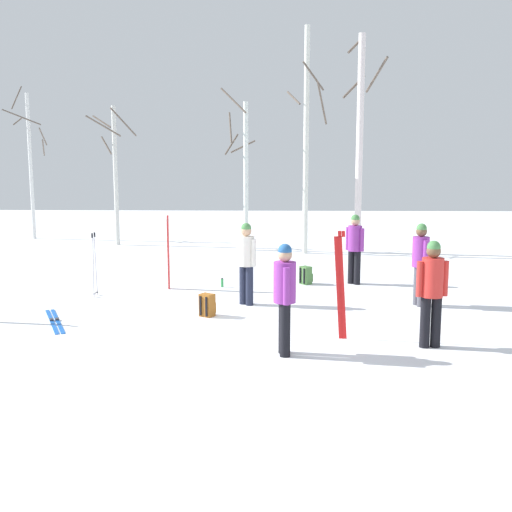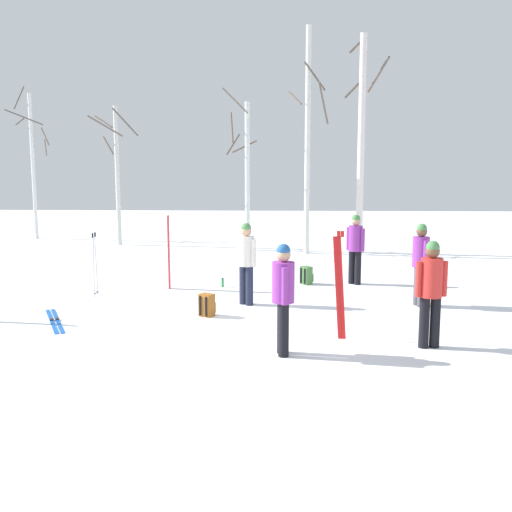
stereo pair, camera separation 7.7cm
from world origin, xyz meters
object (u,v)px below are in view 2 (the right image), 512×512
birch_tree_4 (361,141)px  person_0 (283,292)px  birch_tree_2 (246,172)px  backpack_1 (306,276)px  person_2 (355,245)px  ski_pair_planted_2 (169,253)px  backpack_2 (207,305)px  ski_poles_0 (95,262)px  person_1 (421,259)px  ski_pair_lying_0 (55,321)px  person_4 (431,287)px  birch_tree_3 (308,139)px  person_3 (246,258)px  birch_tree_1 (117,171)px  ski_pair_planted_0 (339,286)px  birch_tree_0 (33,162)px  water_bottle_0 (223,283)px

birch_tree_4 → person_0: bearing=-103.0°
birch_tree_2 → backpack_1: bearing=-73.2°
person_2 → ski_pair_planted_2: (-4.45, -0.77, -0.12)m
ski_pair_planted_2 → backpack_2: 2.93m
ski_pair_planted_2 → ski_poles_0: size_ratio=1.22×
person_1 → ski_poles_0: (-6.99, 0.67, -0.22)m
ski_pair_lying_0 → ski_poles_0: (0.10, 2.21, 0.75)m
person_4 → birch_tree_3: size_ratio=0.23×
person_0 → ski_pair_lying_0: (-4.26, 1.84, -0.97)m
person_3 → person_4: (3.08, -2.88, 0.00)m
birch_tree_1 → person_1: bearing=-47.0°
person_0 → backpack_2: bearing=121.9°
person_1 → ski_pair_planted_0: ski_pair_planted_0 is taller
backpack_2 → birch_tree_0: bearing=124.3°
ski_pair_planted_0 → ski_pair_lying_0: (-5.20, 0.93, -0.89)m
person_2 → backpack_1: 1.41m
person_3 → ski_pair_lying_0: bearing=-156.6°
person_3 → backpack_2: size_ratio=3.90×
person_0 → birch_tree_3: 11.31m
water_bottle_0 → birch_tree_2: 7.02m
ski_pair_planted_2 → birch_tree_2: birch_tree_2 is taller
person_3 → ski_pair_planted_0: 2.97m
person_4 → birch_tree_0: bearing=130.6°
person_0 → person_3: bearing=102.7°
person_3 → birch_tree_1: 11.03m
birch_tree_2 → person_1: bearing=-63.9°
person_3 → birch_tree_4: birch_tree_4 is taller
ski_pair_planted_2 → person_3: bearing=-39.3°
person_2 → backpack_1: person_2 is taller
person_3 → birch_tree_0: size_ratio=0.28×
person_3 → birch_tree_2: (-0.49, 8.35, 1.72)m
person_2 → birch_tree_1: bearing=137.3°
backpack_1 → water_bottle_0: backpack_1 is taller
backpack_1 → person_0: bearing=-96.0°
person_4 → birch_tree_1: (-8.36, 12.41, 1.73)m
ski_pair_planted_2 → birch_tree_2: (1.43, 6.78, 1.84)m
ski_poles_0 → water_bottle_0: ski_poles_0 is taller
person_2 → ski_pair_planted_0: ski_pair_planted_0 is taller
ski_poles_0 → birch_tree_4: 10.30m
ski_pair_planted_0 → backpack_1: 4.78m
person_3 → backpack_2: bearing=-124.4°
birch_tree_2 → birch_tree_1: bearing=166.1°
backpack_1 → person_1: bearing=-45.1°
ski_pair_planted_0 → birch_tree_0: bearing=128.1°
person_0 → ski_poles_0: person_0 is taller
birch_tree_4 → backpack_1: bearing=-109.6°
person_1 → person_4: size_ratio=1.00×
ski_pair_planted_2 → birch_tree_1: 8.84m
water_bottle_0 → birch_tree_3: 7.17m
person_4 → person_2: bearing=96.0°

